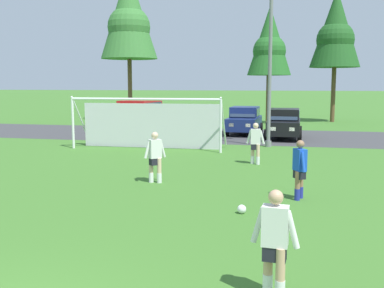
# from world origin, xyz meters

# --- Properties ---
(ground_plane) EXTENTS (400.00, 400.00, 0.00)m
(ground_plane) POSITION_xyz_m (0.00, 15.00, 0.00)
(ground_plane) COLOR #3D7028
(parking_lot_strip) EXTENTS (52.00, 8.40, 0.01)m
(parking_lot_strip) POSITION_xyz_m (0.00, 23.20, 0.00)
(parking_lot_strip) COLOR #3D3D3F
(parking_lot_strip) RESTS_ON ground
(soccer_ball) EXTENTS (0.22, 0.22, 0.22)m
(soccer_ball) POSITION_xyz_m (2.56, 6.45, 0.11)
(soccer_ball) COLOR white
(soccer_ball) RESTS_ON ground
(soccer_goal) EXTENTS (7.46, 2.09, 2.57)m
(soccer_goal) POSITION_xyz_m (-3.22, 16.81, 1.29)
(soccer_goal) COLOR white
(soccer_goal) RESTS_ON ground
(player_striker_near) EXTENTS (0.64, 0.51, 1.64)m
(player_striker_near) POSITION_xyz_m (-0.56, 9.33, 0.82)
(player_striker_near) COLOR beige
(player_striker_near) RESTS_ON ground
(player_midfield_center) EXTENTS (0.75, 0.30, 1.64)m
(player_midfield_center) POSITION_xyz_m (2.27, 13.47, 0.82)
(player_midfield_center) COLOR beige
(player_midfield_center) RESTS_ON ground
(player_defender_far) EXTENTS (0.39, 0.72, 1.64)m
(player_defender_far) POSITION_xyz_m (3.93, 8.20, 0.82)
(player_defender_far) COLOR #936B4C
(player_defender_far) RESTS_ON ground
(player_winger_left) EXTENTS (0.73, 0.33, 1.64)m
(player_winger_left) POSITION_xyz_m (3.54, 2.16, 0.82)
(player_winger_left) COLOR tan
(player_winger_left) RESTS_ON ground
(parked_car_slot_far_left) EXTENTS (2.41, 4.73, 2.16)m
(parked_car_slot_far_left) POSITION_xyz_m (-5.60, 22.13, 1.11)
(parked_car_slot_far_left) COLOR red
(parked_car_slot_far_left) RESTS_ON ground
(parked_car_slot_left) EXTENTS (2.06, 4.21, 1.72)m
(parked_car_slot_left) POSITION_xyz_m (-2.12, 24.20, 0.88)
(parked_car_slot_left) COLOR silver
(parked_car_slot_left) RESTS_ON ground
(parked_car_slot_center_left) EXTENTS (2.11, 4.24, 1.72)m
(parked_car_slot_center_left) POSITION_xyz_m (0.65, 24.22, 0.88)
(parked_car_slot_center_left) COLOR navy
(parked_car_slot_center_left) RESTS_ON ground
(parked_car_slot_center) EXTENTS (2.08, 4.22, 1.72)m
(parked_car_slot_center) POSITION_xyz_m (3.15, 22.44, 0.88)
(parked_car_slot_center) COLOR black
(parked_car_slot_center) RESTS_ON ground
(tree_left_edge) EXTENTS (4.72, 4.72, 12.60)m
(tree_left_edge) POSITION_xyz_m (-9.95, 32.10, 8.67)
(tree_left_edge) COLOR brown
(tree_left_edge) RESTS_ON ground
(tree_mid_left) EXTENTS (3.46, 3.46, 9.22)m
(tree_mid_left) POSITION_xyz_m (1.62, 32.45, 6.33)
(tree_mid_left) COLOR brown
(tree_mid_left) RESTS_ON ground
(tree_center_back) EXTENTS (4.06, 4.06, 10.83)m
(tree_center_back) POSITION_xyz_m (6.78, 35.16, 7.44)
(tree_center_back) COLOR brown
(tree_center_back) RESTS_ON ground
(street_lamp) EXTENTS (2.00, 0.32, 8.40)m
(street_lamp) POSITION_xyz_m (2.64, 18.66, 4.34)
(street_lamp) COLOR slate
(street_lamp) RESTS_ON ground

